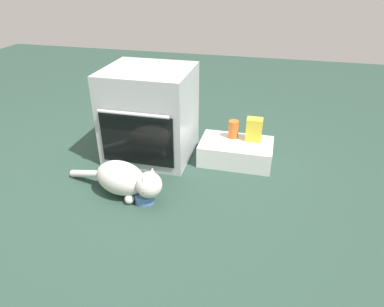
{
  "coord_description": "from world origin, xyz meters",
  "views": [
    {
      "loc": [
        0.93,
        -1.87,
        1.39
      ],
      "look_at": [
        0.44,
        0.11,
        0.25
      ],
      "focal_mm": 32.35,
      "sensor_mm": 36.0,
      "label": 1
    }
  ],
  "objects_px": {
    "oven": "(150,114)",
    "food_bowl": "(144,197)",
    "snack_bag": "(254,130)",
    "sauce_jar": "(233,129)",
    "pantry_cabinet": "(236,152)",
    "cat": "(126,179)"
  },
  "relations": [
    {
      "from": "oven",
      "to": "food_bowl",
      "type": "bearing_deg",
      "value": -74.88
    },
    {
      "from": "food_bowl",
      "to": "oven",
      "type": "bearing_deg",
      "value": 105.12
    },
    {
      "from": "snack_bag",
      "to": "sauce_jar",
      "type": "relative_size",
      "value": 1.29
    },
    {
      "from": "pantry_cabinet",
      "to": "snack_bag",
      "type": "xyz_separation_m",
      "value": [
        0.12,
        0.07,
        0.17
      ]
    },
    {
      "from": "oven",
      "to": "sauce_jar",
      "type": "height_order",
      "value": "oven"
    },
    {
      "from": "cat",
      "to": "oven",
      "type": "bearing_deg",
      "value": 107.34
    },
    {
      "from": "oven",
      "to": "pantry_cabinet",
      "type": "bearing_deg",
      "value": 3.14
    },
    {
      "from": "food_bowl",
      "to": "cat",
      "type": "distance_m",
      "value": 0.17
    },
    {
      "from": "snack_bag",
      "to": "oven",
      "type": "bearing_deg",
      "value": -172.48
    },
    {
      "from": "food_bowl",
      "to": "sauce_jar",
      "type": "xyz_separation_m",
      "value": [
        0.47,
        0.75,
        0.2
      ]
    },
    {
      "from": "pantry_cabinet",
      "to": "snack_bag",
      "type": "distance_m",
      "value": 0.22
    },
    {
      "from": "cat",
      "to": "snack_bag",
      "type": "xyz_separation_m",
      "value": [
        0.77,
        0.71,
        0.13
      ]
    },
    {
      "from": "oven",
      "to": "pantry_cabinet",
      "type": "height_order",
      "value": "oven"
    },
    {
      "from": "sauce_jar",
      "to": "snack_bag",
      "type": "bearing_deg",
      "value": -2.9
    },
    {
      "from": "snack_bag",
      "to": "sauce_jar",
      "type": "distance_m",
      "value": 0.16
    },
    {
      "from": "food_bowl",
      "to": "sauce_jar",
      "type": "distance_m",
      "value": 0.91
    },
    {
      "from": "food_bowl",
      "to": "cat",
      "type": "height_order",
      "value": "cat"
    },
    {
      "from": "snack_bag",
      "to": "sauce_jar",
      "type": "height_order",
      "value": "snack_bag"
    },
    {
      "from": "oven",
      "to": "cat",
      "type": "relative_size",
      "value": 0.93
    },
    {
      "from": "oven",
      "to": "snack_bag",
      "type": "xyz_separation_m",
      "value": [
        0.8,
        0.11,
        -0.1
      ]
    },
    {
      "from": "pantry_cabinet",
      "to": "sauce_jar",
      "type": "distance_m",
      "value": 0.18
    },
    {
      "from": "oven",
      "to": "food_bowl",
      "type": "distance_m",
      "value": 0.73
    }
  ]
}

